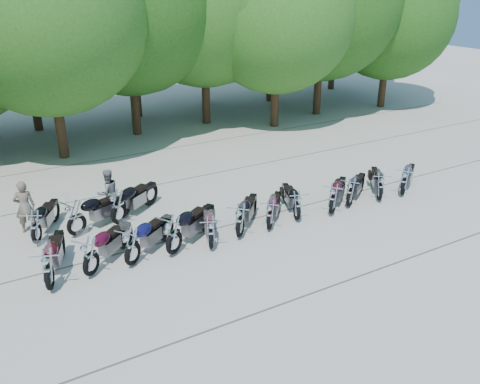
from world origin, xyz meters
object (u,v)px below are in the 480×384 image
motorcycle_7 (297,205)px  motorcycle_10 (380,186)px  motorcycle_3 (174,234)px  motorcycle_13 (76,217)px  motorcycle_8 (333,198)px  rider_1 (108,193)px  motorcycle_6 (270,214)px  motorcycle_9 (350,191)px  motorcycle_1 (90,255)px  rider_0 (25,207)px  motorcycle_2 (132,245)px  motorcycle_11 (404,181)px  motorcycle_12 (35,226)px  motorcycle_5 (240,219)px  motorcycle_4 (211,232)px  motorcycle_0 (48,268)px  motorcycle_14 (118,206)px

motorcycle_7 → motorcycle_10: size_ratio=0.97×
motorcycle_3 → motorcycle_13: bearing=7.9°
motorcycle_8 → rider_1: rider_1 is taller
motorcycle_6 → motorcycle_9: motorcycle_9 is taller
motorcycle_3 → motorcycle_9: motorcycle_3 is taller
motorcycle_3 → rider_1: rider_1 is taller
motorcycle_3 → motorcycle_10: size_ratio=1.17×
motorcycle_1 → rider_0: size_ratio=1.37×
motorcycle_2 → motorcycle_9: (7.95, -0.01, -0.06)m
motorcycle_11 → rider_1: bearing=34.6°
motorcycle_11 → rider_0: size_ratio=1.27×
motorcycle_3 → rider_0: size_ratio=1.48×
motorcycle_2 → motorcycle_12: 3.39m
motorcycle_5 → motorcycle_8: (3.56, -0.13, -0.00)m
motorcycle_1 → motorcycle_5: bearing=-131.9°
motorcycle_1 → motorcycle_4: size_ratio=1.12×
motorcycle_6 → rider_1: 5.56m
motorcycle_6 → motorcycle_11: (5.80, -0.16, 0.03)m
motorcycle_4 → motorcycle_5: size_ratio=0.92×
motorcycle_8 → motorcycle_10: 2.22m
motorcycle_7 → rider_0: rider_0 is taller
motorcycle_8 → motorcycle_9: bearing=-117.7°
motorcycle_3 → motorcycle_10: (7.98, -0.13, -0.11)m
motorcycle_3 → motorcycle_2: bearing=57.2°
motorcycle_12 → motorcycle_6: bearing=-173.1°
motorcycle_8 → motorcycle_2: bearing=49.5°
motorcycle_1 → motorcycle_6: (5.68, -0.13, -0.08)m
motorcycle_3 → motorcycle_9: (6.70, 0.01, -0.11)m
motorcycle_5 → motorcycle_9: motorcycle_5 is taller
motorcycle_6 → motorcycle_10: size_ratio=0.96×
motorcycle_3 → motorcycle_6: bearing=-123.0°
motorcycle_1 → motorcycle_2: 1.15m
motorcycle_3 → motorcycle_4: 1.11m
motorcycle_7 → rider_1: size_ratio=1.29×
motorcycle_10 → rider_0: (-11.43, 3.91, 0.25)m
motorcycle_8 → motorcycle_3: bearing=49.3°
motorcycle_2 → motorcycle_3: 1.25m
motorcycle_0 → motorcycle_12: 2.75m
motorcycle_0 → motorcycle_13: (1.34, 2.67, 0.01)m
motorcycle_6 → motorcycle_7: motorcycle_7 is taller
motorcycle_10 → motorcycle_11: 1.11m
motorcycle_3 → motorcycle_12: 4.30m
motorcycle_9 → motorcycle_12: bearing=41.0°
motorcycle_3 → motorcycle_12: motorcycle_3 is taller
motorcycle_4 → rider_1: bearing=-41.4°
motorcycle_8 → motorcycle_0: bearing=50.4°
motorcycle_3 → motorcycle_11: size_ratio=1.16×
motorcycle_8 → motorcycle_11: 3.33m
motorcycle_13 → motorcycle_14: (1.39, 0.13, 0.02)m
motorcycle_0 → rider_0: bearing=-70.4°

